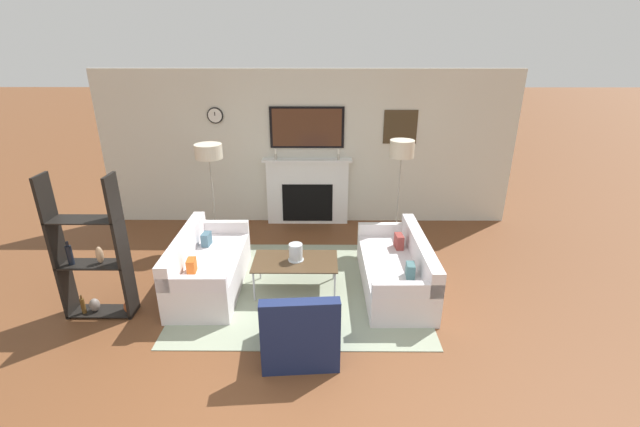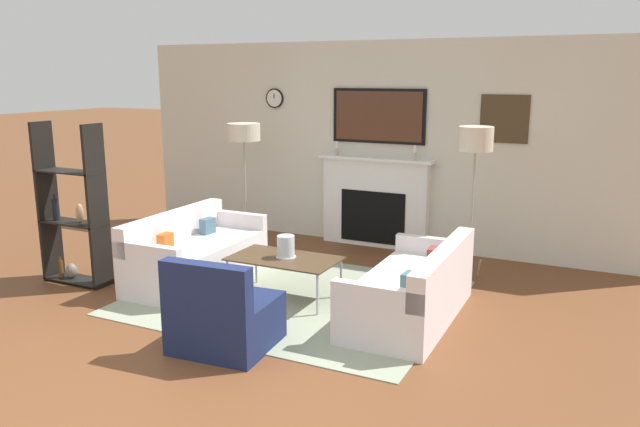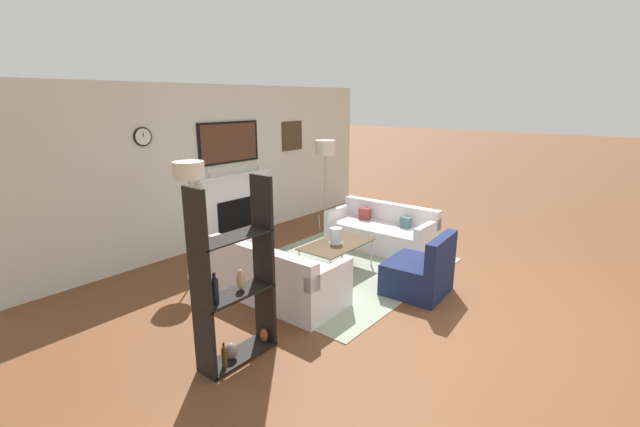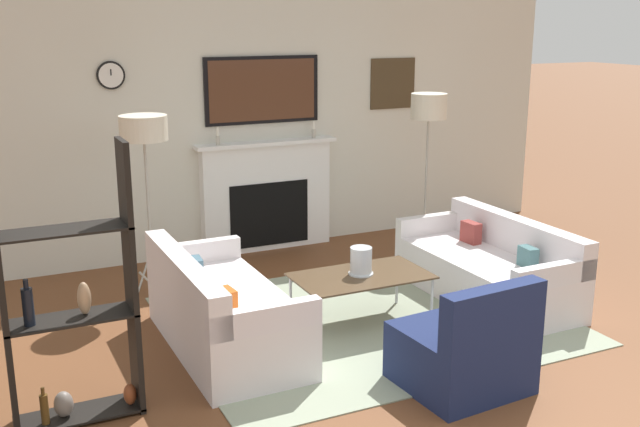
{
  "view_description": "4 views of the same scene",
  "coord_description": "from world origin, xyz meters",
  "px_view_note": "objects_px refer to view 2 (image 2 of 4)",
  "views": [
    {
      "loc": [
        0.27,
        -2.84,
        3.1
      ],
      "look_at": [
        0.24,
        2.43,
        0.98
      ],
      "focal_mm": 24.0,
      "sensor_mm": 36.0,
      "label": 1
    },
    {
      "loc": [
        2.92,
        -3.21,
        2.26
      ],
      "look_at": [
        0.02,
        2.74,
        0.79
      ],
      "focal_mm": 35.0,
      "sensor_mm": 36.0,
      "label": 2
    },
    {
      "loc": [
        -4.79,
        -1.39,
        2.47
      ],
      "look_at": [
        -0.24,
        2.3,
        0.89
      ],
      "focal_mm": 24.0,
      "sensor_mm": 36.0,
      "label": 3
    },
    {
      "loc": [
        -2.86,
        -2.97,
        2.48
      ],
      "look_at": [
        -0.14,
        2.79,
        0.81
      ],
      "focal_mm": 42.0,
      "sensor_mm": 36.0,
      "label": 4
    }
  ],
  "objects_px": {
    "couch_right": "(413,292)",
    "armchair": "(224,318)",
    "floor_lamp_right": "(476,141)",
    "coffee_table": "(284,260)",
    "floor_lamp_left": "(244,134)",
    "couch_left": "(195,256)",
    "hurricane_candle": "(286,248)",
    "shelf_unit": "(73,214)"
  },
  "relations": [
    {
      "from": "armchair",
      "to": "hurricane_candle",
      "type": "distance_m",
      "value": 1.32
    },
    {
      "from": "coffee_table",
      "to": "hurricane_candle",
      "type": "distance_m",
      "value": 0.13
    },
    {
      "from": "couch_left",
      "to": "armchair",
      "type": "relative_size",
      "value": 2.07
    },
    {
      "from": "couch_left",
      "to": "coffee_table",
      "type": "xyz_separation_m",
      "value": [
        1.18,
        -0.06,
        0.13
      ]
    },
    {
      "from": "floor_lamp_left",
      "to": "floor_lamp_right",
      "type": "xyz_separation_m",
      "value": [
        2.96,
        0.0,
        0.04
      ]
    },
    {
      "from": "coffee_table",
      "to": "floor_lamp_left",
      "type": "xyz_separation_m",
      "value": [
        -1.39,
        1.46,
        1.11
      ]
    },
    {
      "from": "hurricane_candle",
      "to": "floor_lamp_left",
      "type": "distance_m",
      "value": 2.23
    },
    {
      "from": "armchair",
      "to": "shelf_unit",
      "type": "height_order",
      "value": "shelf_unit"
    },
    {
      "from": "coffee_table",
      "to": "floor_lamp_left",
      "type": "relative_size",
      "value": 0.67
    },
    {
      "from": "hurricane_candle",
      "to": "shelf_unit",
      "type": "bearing_deg",
      "value": -166.3
    },
    {
      "from": "armchair",
      "to": "coffee_table",
      "type": "height_order",
      "value": "armchair"
    },
    {
      "from": "couch_left",
      "to": "couch_right",
      "type": "relative_size",
      "value": 0.96
    },
    {
      "from": "couch_right",
      "to": "floor_lamp_right",
      "type": "height_order",
      "value": "floor_lamp_right"
    },
    {
      "from": "hurricane_candle",
      "to": "shelf_unit",
      "type": "height_order",
      "value": "shelf_unit"
    },
    {
      "from": "couch_left",
      "to": "coffee_table",
      "type": "bearing_deg",
      "value": -2.82
    },
    {
      "from": "couch_left",
      "to": "hurricane_candle",
      "type": "relative_size",
      "value": 7.54
    },
    {
      "from": "coffee_table",
      "to": "floor_lamp_left",
      "type": "bearing_deg",
      "value": 133.74
    },
    {
      "from": "couch_right",
      "to": "coffee_table",
      "type": "height_order",
      "value": "couch_right"
    },
    {
      "from": "couch_left",
      "to": "floor_lamp_left",
      "type": "bearing_deg",
      "value": 98.75
    },
    {
      "from": "armchair",
      "to": "floor_lamp_left",
      "type": "xyz_separation_m",
      "value": [
        -1.52,
        2.72,
        1.25
      ]
    },
    {
      "from": "couch_left",
      "to": "armchair",
      "type": "distance_m",
      "value": 1.86
    },
    {
      "from": "armchair",
      "to": "floor_lamp_right",
      "type": "relative_size",
      "value": 0.48
    },
    {
      "from": "couch_right",
      "to": "floor_lamp_left",
      "type": "bearing_deg",
      "value": 153.04
    },
    {
      "from": "floor_lamp_right",
      "to": "shelf_unit",
      "type": "distance_m",
      "value": 4.45
    },
    {
      "from": "couch_right",
      "to": "armchair",
      "type": "height_order",
      "value": "armchair"
    },
    {
      "from": "hurricane_candle",
      "to": "floor_lamp_left",
      "type": "height_order",
      "value": "floor_lamp_left"
    },
    {
      "from": "armchair",
      "to": "floor_lamp_right",
      "type": "distance_m",
      "value": 3.34
    },
    {
      "from": "coffee_table",
      "to": "floor_lamp_left",
      "type": "height_order",
      "value": "floor_lamp_left"
    },
    {
      "from": "hurricane_candle",
      "to": "floor_lamp_left",
      "type": "bearing_deg",
      "value": 134.34
    },
    {
      "from": "floor_lamp_left",
      "to": "floor_lamp_right",
      "type": "distance_m",
      "value": 2.96
    },
    {
      "from": "armchair",
      "to": "floor_lamp_right",
      "type": "xyz_separation_m",
      "value": [
        1.44,
        2.72,
        1.29
      ]
    },
    {
      "from": "hurricane_candle",
      "to": "floor_lamp_right",
      "type": "xyz_separation_m",
      "value": [
        1.56,
        1.43,
        1.02
      ]
    },
    {
      "from": "shelf_unit",
      "to": "couch_left",
      "type": "bearing_deg",
      "value": 27.71
    },
    {
      "from": "coffee_table",
      "to": "couch_right",
      "type": "bearing_deg",
      "value": 2.52
    },
    {
      "from": "couch_left",
      "to": "coffee_table",
      "type": "distance_m",
      "value": 1.19
    },
    {
      "from": "couch_left",
      "to": "armchair",
      "type": "bearing_deg",
      "value": -45.49
    },
    {
      "from": "couch_left",
      "to": "floor_lamp_right",
      "type": "bearing_deg",
      "value": 27.02
    },
    {
      "from": "couch_right",
      "to": "shelf_unit",
      "type": "relative_size",
      "value": 1.02
    },
    {
      "from": "couch_left",
      "to": "hurricane_candle",
      "type": "bearing_deg",
      "value": -1.73
    },
    {
      "from": "floor_lamp_right",
      "to": "floor_lamp_left",
      "type": "bearing_deg",
      "value": 180.0
    },
    {
      "from": "floor_lamp_right",
      "to": "coffee_table",
      "type": "bearing_deg",
      "value": -137.03
    },
    {
      "from": "floor_lamp_right",
      "to": "hurricane_candle",
      "type": "bearing_deg",
      "value": -137.32
    }
  ]
}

